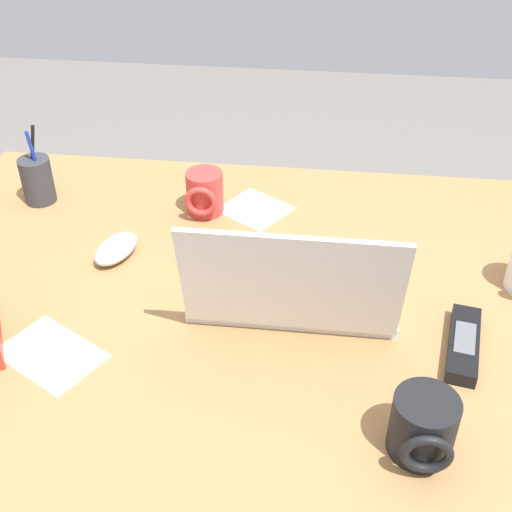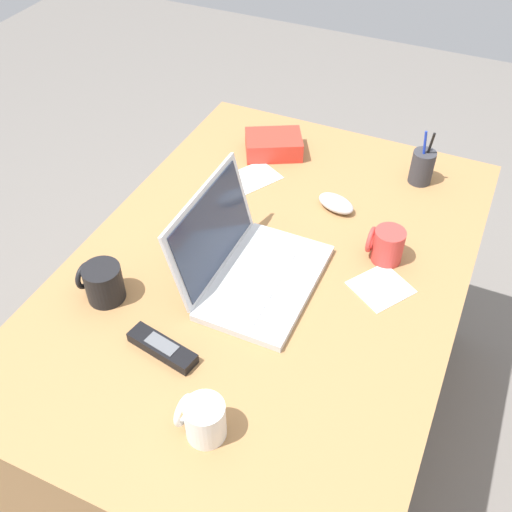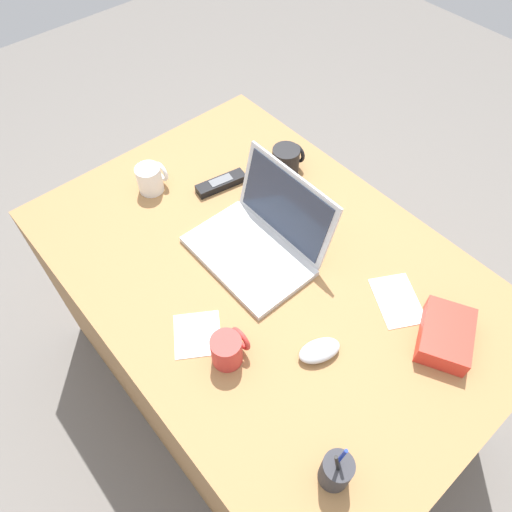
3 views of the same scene
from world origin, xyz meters
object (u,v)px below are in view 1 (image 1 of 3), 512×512
(computer_mouse, at_px, (116,249))
(coffee_mug_white, at_px, (204,193))
(laptop, at_px, (294,285))
(cordless_phone, at_px, (464,344))
(pen_holder, at_px, (37,180))
(coffee_mug_spare, at_px, (423,427))

(computer_mouse, height_order, coffee_mug_white, coffee_mug_white)
(laptop, height_order, computer_mouse, laptop)
(cordless_phone, xyz_separation_m, pen_holder, (0.81, -0.35, 0.04))
(coffee_mug_spare, height_order, pen_holder, pen_holder)
(laptop, height_order, coffee_mug_white, laptop)
(cordless_phone, distance_m, pen_holder, 0.88)
(pen_holder, bearing_deg, laptop, 153.22)
(laptop, xyz_separation_m, pen_holder, (0.54, -0.27, 0.00))
(coffee_mug_spare, relative_size, pen_holder, 0.59)
(coffee_mug_spare, distance_m, pen_holder, 0.91)
(laptop, bearing_deg, pen_holder, -26.78)
(laptop, height_order, cordless_phone, laptop)
(cordless_phone, relative_size, pen_holder, 1.00)
(coffee_mug_white, distance_m, coffee_mug_spare, 0.66)
(pen_holder, bearing_deg, computer_mouse, 140.72)
(coffee_mug_white, relative_size, pen_holder, 0.53)
(laptop, xyz_separation_m, coffee_mug_white, (0.20, -0.27, -0.00))
(coffee_mug_white, bearing_deg, coffee_mug_spare, 125.21)
(computer_mouse, xyz_separation_m, coffee_mug_spare, (-0.52, 0.37, 0.03))
(computer_mouse, relative_size, cordless_phone, 0.64)
(cordless_phone, bearing_deg, coffee_mug_white, -36.52)
(laptop, bearing_deg, cordless_phone, 164.58)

